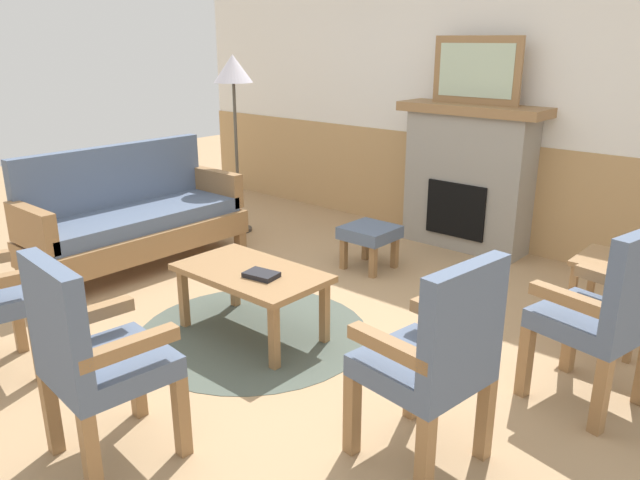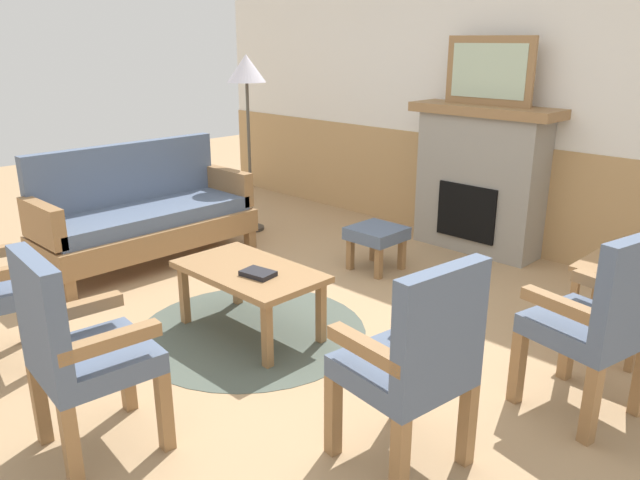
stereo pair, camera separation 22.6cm
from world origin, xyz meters
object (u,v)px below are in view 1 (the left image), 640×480
coffee_table (251,278)px  armchair_near_fireplace (607,310)px  footstool (370,235)px  fireplace (468,176)px  armchair_front_left (92,353)px  framed_picture (476,70)px  armchair_by_window_left (435,355)px  side_table (615,277)px  floor_lamp_by_couch (233,80)px  book_on_table (261,275)px  couch (134,219)px

coffee_table → armchair_near_fireplace: 2.03m
footstool → fireplace: bearing=73.4°
fireplace → armchair_front_left: (0.26, -3.78, -0.11)m
framed_picture → armchair_near_fireplace: size_ratio=0.82×
footstool → armchair_by_window_left: armchair_by_window_left is taller
armchair_near_fireplace → armchair_by_window_left: bearing=-112.8°
footstool → side_table: 1.91m
floor_lamp_by_couch → fireplace: bearing=28.7°
fireplace → book_on_table: size_ratio=6.52×
couch → side_table: size_ratio=3.27×
book_on_table → footstool: bearing=101.1°
fireplace → side_table: 1.95m
coffee_table → fireplace: bearing=86.5°
side_table → floor_lamp_by_couch: bearing=179.0°
fireplace → armchair_near_fireplace: size_ratio=1.33×
fireplace → framed_picture: 0.91m
framed_picture → book_on_table: bearing=-90.3°
framed_picture → armchair_by_window_left: 3.31m
armchair_near_fireplace → couch: bearing=-174.0°
fireplace → book_on_table: bearing=-90.3°
side_table → floor_lamp_by_couch: floor_lamp_by_couch is taller
armchair_by_window_left → framed_picture: bearing=116.0°
armchair_near_fireplace → side_table: bearing=103.1°
fireplace → floor_lamp_by_couch: size_ratio=0.77×
book_on_table → armchair_near_fireplace: armchair_near_fireplace is taller
framed_picture → armchair_by_window_left: (1.38, -2.83, -1.02)m
fireplace → couch: size_ratio=0.72×
coffee_table → book_on_table: bearing=-16.5°
side_table → book_on_table: bearing=-138.6°
framed_picture → armchair_near_fireplace: framed_picture is taller
couch → book_on_table: couch is taller
fireplace → footstool: fireplace is taller
armchair_by_window_left → floor_lamp_by_couch: (-3.28, 1.79, 0.91)m
couch → book_on_table: bearing=-8.5°
framed_picture → book_on_table: size_ratio=4.02×
couch → footstool: size_ratio=4.50×
fireplace → coffee_table: bearing=-93.5°
coffee_table → book_on_table: size_ratio=4.82×
footstool → couch: bearing=-141.1°
book_on_table → floor_lamp_by_couch: size_ratio=0.12×
armchair_by_window_left → fireplace: bearing=116.0°
fireplace → armchair_by_window_left: fireplace is taller
framed_picture → book_on_table: (-0.01, -2.52, -1.10)m
fireplace → book_on_table: fireplace is taller
framed_picture → footstool: framed_picture is taller
armchair_near_fireplace → armchair_by_window_left: size_ratio=1.00×
armchair_near_fireplace → floor_lamp_by_couch: 3.88m
framed_picture → armchair_near_fireplace: (1.78, -1.87, -1.02)m
footstool → side_table: (1.91, -0.07, 0.15)m
framed_picture → armchair_by_window_left: size_ratio=0.82×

